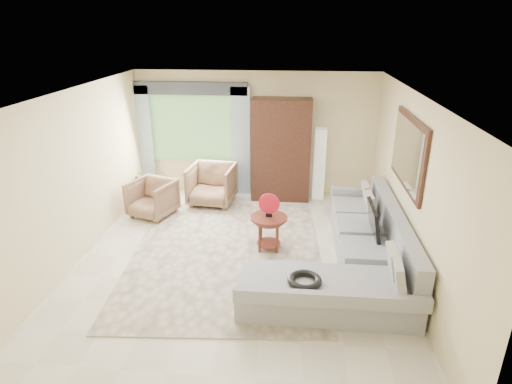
# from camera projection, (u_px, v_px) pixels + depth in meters

# --- Properties ---
(ground) EXTENTS (6.00, 6.00, 0.00)m
(ground) POSITION_uv_depth(u_px,v_px,m) (238.00, 262.00, 6.72)
(ground) COLOR silver
(ground) RESTS_ON ground
(area_rug) EXTENTS (3.25, 4.18, 0.02)m
(area_rug) POSITION_uv_depth(u_px,v_px,m) (227.00, 254.00, 6.93)
(area_rug) COLOR beige
(area_rug) RESTS_ON ground
(sectional_sofa) EXTENTS (2.30, 3.46, 0.90)m
(sectional_sofa) POSITION_uv_depth(u_px,v_px,m) (356.00, 257.00, 6.30)
(sectional_sofa) COLOR gray
(sectional_sofa) RESTS_ON ground
(tv_screen) EXTENTS (0.14, 0.74, 0.48)m
(tv_screen) POSITION_uv_depth(u_px,v_px,m) (374.00, 220.00, 6.45)
(tv_screen) COLOR black
(tv_screen) RESTS_ON sectional_sofa
(garden_hose) EXTENTS (0.43, 0.43, 0.09)m
(garden_hose) POSITION_uv_depth(u_px,v_px,m) (305.00, 280.00, 5.26)
(garden_hose) COLOR black
(garden_hose) RESTS_ON sectional_sofa
(coffee_table) EXTENTS (0.60, 0.60, 0.60)m
(coffee_table) POSITION_uv_depth(u_px,v_px,m) (269.00, 232.00, 6.97)
(coffee_table) COLOR #4B2014
(coffee_table) RESTS_ON ground
(red_disc) EXTENTS (0.34, 0.06, 0.34)m
(red_disc) POSITION_uv_depth(u_px,v_px,m) (269.00, 204.00, 6.77)
(red_disc) COLOR red
(red_disc) RESTS_ON coffee_table
(armchair_left) EXTENTS (0.98, 0.99, 0.71)m
(armchair_left) POSITION_uv_depth(u_px,v_px,m) (152.00, 198.00, 8.19)
(armchair_left) COLOR #8B6A4C
(armchair_left) RESTS_ON ground
(armchair_right) EXTENTS (0.97, 0.99, 0.82)m
(armchair_right) POSITION_uv_depth(u_px,v_px,m) (212.00, 185.00, 8.73)
(armchair_right) COLOR #9B7354
(armchair_right) RESTS_ON ground
(potted_plant) EXTENTS (0.65, 0.60, 0.60)m
(potted_plant) POSITION_uv_depth(u_px,v_px,m) (147.00, 183.00, 9.11)
(potted_plant) COLOR #999999
(potted_plant) RESTS_ON ground
(armoire) EXTENTS (1.20, 0.55, 2.10)m
(armoire) POSITION_uv_depth(u_px,v_px,m) (281.00, 150.00, 8.80)
(armoire) COLOR black
(armoire) RESTS_ON ground
(floor_lamp) EXTENTS (0.24, 0.24, 1.50)m
(floor_lamp) POSITION_uv_depth(u_px,v_px,m) (319.00, 164.00, 8.89)
(floor_lamp) COLOR silver
(floor_lamp) RESTS_ON ground
(window) EXTENTS (1.80, 0.04, 1.40)m
(window) POSITION_uv_depth(u_px,v_px,m) (192.00, 128.00, 9.06)
(window) COLOR #669E59
(window) RESTS_ON wall_back
(curtain_left) EXTENTS (0.40, 0.08, 2.30)m
(curtain_left) POSITION_uv_depth(u_px,v_px,m) (144.00, 140.00, 9.16)
(curtain_left) COLOR #9EB7CC
(curtain_left) RESTS_ON ground
(curtain_right) EXTENTS (0.40, 0.08, 2.30)m
(curtain_right) POSITION_uv_depth(u_px,v_px,m) (241.00, 142.00, 8.98)
(curtain_right) COLOR #9EB7CC
(curtain_right) RESTS_ON ground
(valance) EXTENTS (2.40, 0.12, 0.26)m
(valance) POSITION_uv_depth(u_px,v_px,m) (189.00, 88.00, 8.68)
(valance) COLOR #1E232D
(valance) RESTS_ON wall_back
(wall_mirror) EXTENTS (0.05, 1.70, 1.05)m
(wall_mirror) POSITION_uv_depth(u_px,v_px,m) (408.00, 152.00, 6.18)
(wall_mirror) COLOR black
(wall_mirror) RESTS_ON wall_right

